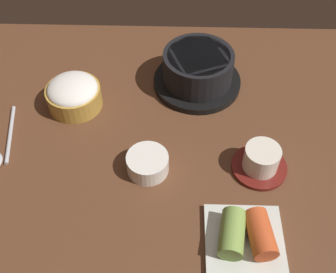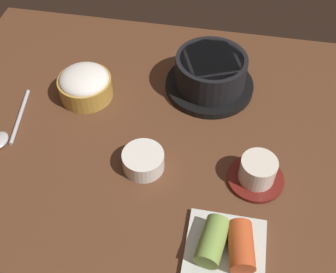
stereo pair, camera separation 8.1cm
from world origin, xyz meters
The scene contains 7 objects.
dining_table centered at (0.00, 0.00, 1.00)cm, with size 100.00×76.00×2.00cm, color #56331E.
stone_pot centered at (8.02, 16.25, 6.07)cm, with size 19.52×19.52×8.44cm.
rice_bowl centered at (-18.26, 8.98, 5.31)cm, with size 11.56×11.56×6.67cm.
tea_cup_with_saucer centered at (19.46, -6.93, 4.48)cm, with size 10.52×10.52×5.57cm.
banchan_cup_center centered at (-1.66, -7.76, 4.01)cm, with size 7.93×7.93×3.77cm.
kimchi_plate centered at (15.27, -22.23, 4.03)cm, with size 13.07×13.07×5.07cm.
spoon centered at (-30.99, -4.96, 2.62)cm, with size 4.74×17.32×1.35cm.
Camera 2 is at (11.47, -53.11, 66.95)cm, focal length 44.68 mm.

